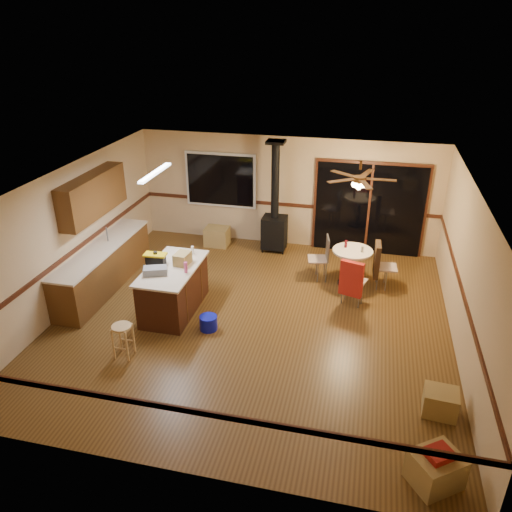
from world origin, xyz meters
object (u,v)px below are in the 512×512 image
(chair_left, at_px, (323,253))
(box_corner_b, at_px, (440,402))
(chair_near, at_px, (352,278))
(toolbox_grey, at_px, (155,271))
(blue_bucket, at_px, (208,323))
(chair_right, at_px, (378,260))
(kitchen_island, at_px, (174,289))
(box_under_window, at_px, (217,236))
(wood_stove, at_px, (275,221))
(bar_stool, at_px, (123,341))
(dining_table, at_px, (352,261))
(toolbox_black, at_px, (156,260))
(box_corner_a, at_px, (436,469))

(chair_left, bearing_deg, box_corner_b, -60.47)
(chair_near, relative_size, box_corner_b, 1.53)
(toolbox_grey, bearing_deg, blue_bucket, -9.56)
(chair_right, bearing_deg, kitchen_island, -153.92)
(kitchen_island, height_order, box_under_window, kitchen_island)
(chair_near, bearing_deg, toolbox_grey, -160.60)
(chair_right, xyz_separation_m, box_corner_b, (0.92, -3.52, -0.41))
(wood_stove, distance_m, chair_left, 1.73)
(wood_stove, bearing_deg, bar_stool, -109.08)
(chair_near, bearing_deg, chair_left, 122.84)
(kitchen_island, distance_m, box_corner_b, 4.92)
(kitchen_island, height_order, dining_table, kitchen_island)
(toolbox_black, bearing_deg, chair_right, 23.86)
(bar_stool, bearing_deg, box_under_window, 87.71)
(chair_right, bearing_deg, blue_bucket, -141.43)
(box_corner_a, bearing_deg, toolbox_black, 147.86)
(toolbox_black, bearing_deg, box_under_window, 85.74)
(bar_stool, relative_size, box_corner_b, 1.26)
(chair_near, height_order, chair_right, same)
(kitchen_island, bearing_deg, dining_table, 29.11)
(chair_near, bearing_deg, kitchen_island, -164.59)
(chair_near, bearing_deg, chair_right, 62.76)
(chair_right, bearing_deg, chair_near, -117.24)
(toolbox_black, distance_m, chair_left, 3.45)
(bar_stool, height_order, box_corner_a, bar_stool)
(chair_left, xyz_separation_m, box_under_window, (-2.66, 1.14, -0.37))
(toolbox_black, xyz_separation_m, chair_near, (3.52, 0.85, -0.40))
(wood_stove, height_order, chair_right, wood_stove)
(blue_bucket, height_order, box_under_window, box_under_window)
(wood_stove, height_order, toolbox_grey, wood_stove)
(wood_stove, relative_size, blue_bucket, 8.04)
(wood_stove, xyz_separation_m, box_corner_b, (3.30, -4.77, -0.54))
(toolbox_grey, distance_m, chair_near, 3.61)
(chair_left, xyz_separation_m, chair_right, (1.11, -0.08, 0.01))
(kitchen_island, bearing_deg, toolbox_black, 174.28)
(box_corner_a, bearing_deg, chair_near, 107.72)
(dining_table, height_order, box_corner_b, dining_table)
(box_under_window, bearing_deg, dining_table, -21.14)
(kitchen_island, xyz_separation_m, wood_stove, (1.30, 3.05, 0.28))
(box_under_window, bearing_deg, bar_stool, -92.29)
(bar_stool, bearing_deg, wood_stove, 70.92)
(chair_near, relative_size, box_corner_a, 1.25)
(chair_left, bearing_deg, toolbox_grey, -141.45)
(toolbox_grey, height_order, chair_near, toolbox_grey)
(toolbox_black, height_order, box_under_window, toolbox_black)
(kitchen_island, distance_m, chair_left, 3.18)
(wood_stove, height_order, box_under_window, wood_stove)
(box_corner_b, bearing_deg, wood_stove, 124.67)
(chair_left, bearing_deg, toolbox_black, -147.35)
(chair_left, distance_m, chair_right, 1.12)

